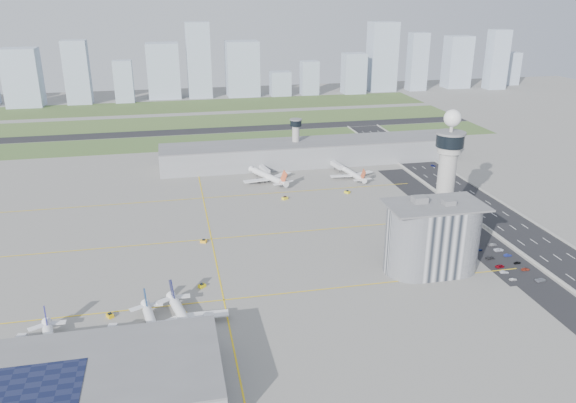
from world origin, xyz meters
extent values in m
plane|color=gray|center=(0.00, 0.00, 0.00)|extent=(1000.00, 1000.00, 0.00)
cube|color=#476931|center=(-20.00, 225.00, 0.04)|extent=(480.00, 50.00, 0.08)
cube|color=#4F6E34|center=(-20.00, 300.00, 0.04)|extent=(480.00, 60.00, 0.08)
cube|color=#435E2C|center=(-20.00, 380.00, 0.04)|extent=(480.00, 70.00, 0.08)
cube|color=black|center=(-20.00, 262.00, 0.06)|extent=(480.00, 22.00, 0.10)
cube|color=black|center=(115.00, 0.00, 0.05)|extent=(28.00, 500.00, 0.10)
cube|color=#9E9E99|center=(101.00, 0.00, 0.60)|extent=(0.60, 500.00, 1.20)
cube|color=#9E9E99|center=(129.00, 0.00, 0.60)|extent=(0.60, 500.00, 1.20)
cube|color=black|center=(90.00, -10.00, 0.04)|extent=(18.00, 260.00, 0.08)
cube|color=black|center=(88.00, -22.00, 0.05)|extent=(20.00, 44.00, 0.10)
cube|color=yellow|center=(-40.00, -30.00, 0.01)|extent=(260.00, 0.60, 0.01)
cube|color=yellow|center=(-40.00, 30.00, 0.01)|extent=(260.00, 0.60, 0.01)
cube|color=yellow|center=(-40.00, 90.00, 0.01)|extent=(260.00, 0.60, 0.01)
cube|color=yellow|center=(-40.00, 30.00, 0.01)|extent=(0.60, 260.00, 0.01)
cylinder|color=#ADAAA5|center=(72.00, 8.00, 24.00)|extent=(8.40, 8.40, 48.00)
cylinder|color=#ADAAA5|center=(72.00, 8.00, 46.00)|extent=(11.00, 11.00, 4.00)
cylinder|color=black|center=(72.00, 8.00, 50.00)|extent=(13.00, 13.00, 6.00)
cylinder|color=slate|center=(72.00, 8.00, 53.50)|extent=(14.00, 14.00, 1.00)
cylinder|color=#ADAAA5|center=(72.00, 8.00, 56.00)|extent=(1.60, 1.60, 5.00)
sphere|color=white|center=(72.00, 8.00, 60.50)|extent=(8.00, 8.00, 8.00)
cylinder|color=#ADAAA5|center=(30.00, 150.00, 14.00)|extent=(5.00, 5.00, 28.00)
cylinder|color=black|center=(30.00, 150.00, 29.00)|extent=(8.00, 8.00, 4.00)
cylinder|color=slate|center=(30.00, 150.00, 31.50)|extent=(8.60, 8.60, 0.80)
cube|color=#B2B2B7|center=(52.00, -22.00, 15.00)|extent=(18.00, 24.00, 30.00)
cylinder|color=#B2B2B7|center=(43.00, -22.00, 15.00)|extent=(24.00, 24.00, 30.00)
cylinder|color=#B2B2B7|center=(61.00, -22.00, 15.00)|extent=(24.00, 24.00, 30.00)
cube|color=slate|center=(52.00, -22.00, 30.40)|extent=(42.00, 24.00, 0.80)
cube|color=slate|center=(46.00, -19.00, 32.00)|extent=(6.00, 5.00, 3.00)
cube|color=slate|center=(57.00, -24.00, 31.70)|extent=(5.00, 4.00, 2.40)
cube|color=gray|center=(40.00, 148.00, 7.50)|extent=(210.00, 32.00, 15.00)
cube|color=slate|center=(40.00, 148.00, 15.40)|extent=(210.00, 32.00, 0.80)
cube|color=gray|center=(-88.00, -82.00, 6.00)|extent=(84.00, 42.00, 12.00)
cube|color=slate|center=(-88.00, -82.00, 12.40)|extent=(84.00, 42.00, 0.80)
cube|color=black|center=(-105.00, -88.00, 12.90)|extent=(40.00, 22.00, 0.20)
imported|color=white|center=(82.22, -39.33, 0.57)|extent=(3.34, 1.35, 1.14)
imported|color=#8E939F|center=(82.19, -32.67, 0.62)|extent=(3.90, 1.81, 1.24)
imported|color=maroon|center=(83.44, -27.34, 0.59)|extent=(4.51, 2.63, 1.18)
imported|color=#2A2B2E|center=(83.58, -18.89, 0.63)|extent=(4.41, 1.99, 1.26)
imported|color=navy|center=(83.13, -9.84, 0.54)|extent=(3.22, 1.40, 1.08)
imported|color=white|center=(83.44, -4.04, 0.64)|extent=(3.98, 1.70, 1.28)
imported|color=gray|center=(93.24, -42.40, 0.66)|extent=(4.85, 2.45, 1.31)
imported|color=#9F3321|center=(92.89, -32.24, 0.58)|extent=(4.07, 1.89, 1.15)
imported|color=black|center=(93.10, -25.74, 0.56)|extent=(3.42, 1.70, 1.12)
imported|color=navy|center=(93.11, -18.04, 0.61)|extent=(3.79, 1.49, 1.23)
imported|color=white|center=(92.19, -11.96, 0.66)|extent=(4.75, 2.22, 1.31)
imported|color=#98989F|center=(92.59, -6.11, 0.65)|extent=(4.71, 2.38, 1.31)
imported|color=black|center=(115.83, 38.31, 0.54)|extent=(1.24, 3.33, 1.09)
imported|color=navy|center=(122.67, 121.43, 0.54)|extent=(2.41, 4.14, 1.08)
imported|color=#B1B1B1|center=(106.96, 181.80, 0.57)|extent=(1.87, 3.54, 1.15)
cube|color=#9EADC1|center=(-204.47, 415.19, 30.18)|extent=(35.81, 28.65, 60.36)
cube|color=#9EADC1|center=(-150.11, 419.66, 33.44)|extent=(25.49, 20.39, 66.89)
cube|color=#9EADC1|center=(-102.68, 417.90, 22.60)|extent=(20.04, 16.03, 45.20)
cube|color=#9EADC1|center=(-59.44, 436.89, 30.61)|extent=(35.76, 28.61, 61.22)
cube|color=#9EADC1|center=(-19.42, 431.56, 41.69)|extent=(26.33, 21.06, 83.39)
cube|color=#9EADC1|center=(30.27, 432.32, 31.06)|extent=(36.96, 29.57, 62.11)
cube|color=#9EADC1|center=(73.27, 423.68, 13.87)|extent=(23.01, 18.41, 27.75)
cube|color=#9EADC1|center=(108.28, 423.34, 19.48)|extent=(20.22, 16.18, 38.97)
cube|color=#9EADC1|center=(162.17, 421.29, 23.44)|extent=(26.14, 20.92, 46.89)
cube|color=#9EADC1|center=(201.27, 433.27, 40.60)|extent=(32.26, 25.81, 81.20)
cube|color=#9EADC1|center=(244.74, 426.38, 34.37)|extent=(21.59, 17.28, 68.75)
cube|color=#9EADC1|center=(302.83, 435.54, 31.70)|extent=(30.25, 24.20, 63.40)
cube|color=#9EADC1|center=(345.49, 415.96, 35.78)|extent=(23.04, 18.43, 71.56)
cube|color=#9EADC1|center=(382.05, 443.29, 20.53)|extent=(22.64, 18.11, 41.06)
camera|label=1|loc=(-55.49, -226.51, 115.57)|focal=35.00mm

